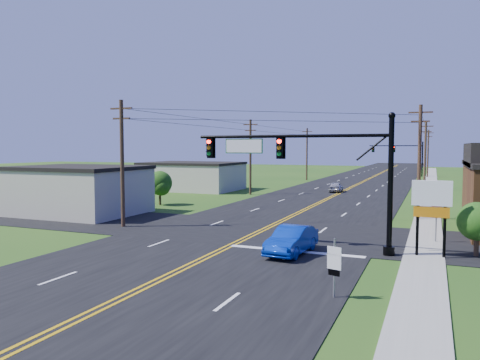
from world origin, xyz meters
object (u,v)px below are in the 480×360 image
at_px(signal_mast_far, 399,153).
at_px(blue_car, 292,241).
at_px(stop_sign, 436,215).
at_px(signal_mast_main, 306,164).
at_px(route_sign, 334,264).

relative_size(signal_mast_far, blue_car, 2.49).
distance_m(blue_car, stop_sign, 9.43).
xyz_separation_m(signal_mast_main, signal_mast_far, (0.10, 72.00, -0.20)).
xyz_separation_m(signal_mast_far, route_sign, (3.06, -80.02, -3.22)).
relative_size(signal_mast_far, route_sign, 4.82).
bearing_deg(stop_sign, signal_mast_far, 75.47).
height_order(blue_car, route_sign, route_sign).
bearing_deg(signal_mast_main, blue_car, -102.42).
xyz_separation_m(signal_mast_main, blue_car, (-0.35, -1.60, -4.02)).
bearing_deg(signal_mast_far, blue_car, -90.35).
bearing_deg(signal_mast_far, route_sign, -87.81).
bearing_deg(route_sign, signal_mast_main, 127.06).
relative_size(signal_mast_main, signal_mast_far, 1.03).
height_order(signal_mast_main, stop_sign, signal_mast_main).
xyz_separation_m(signal_mast_main, route_sign, (3.16, -8.02, -3.42)).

